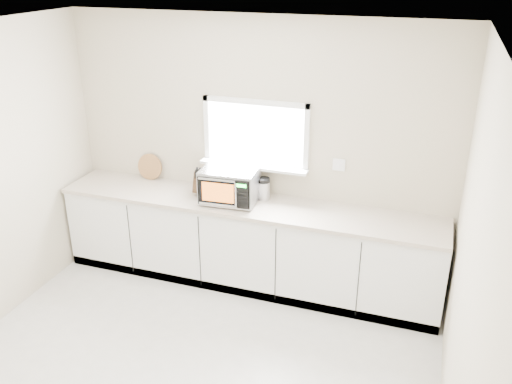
% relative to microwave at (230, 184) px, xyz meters
% --- Properties ---
extents(back_wall, '(4.00, 0.17, 2.70)m').
position_rel_microwave_xyz_m(back_wall, '(0.17, 0.33, 0.26)').
color(back_wall, beige).
rests_on(back_wall, ground).
extents(cabinets, '(3.92, 0.60, 0.88)m').
position_rel_microwave_xyz_m(cabinets, '(0.16, 0.03, -0.66)').
color(cabinets, white).
rests_on(cabinets, ground).
extents(countertop, '(3.92, 0.64, 0.04)m').
position_rel_microwave_xyz_m(countertop, '(0.16, 0.02, -0.20)').
color(countertop, beige).
rests_on(countertop, cabinets).
extents(microwave, '(0.57, 0.46, 0.35)m').
position_rel_microwave_xyz_m(microwave, '(0.00, 0.00, 0.00)').
color(microwave, black).
rests_on(microwave, countertop).
extents(knife_block, '(0.12, 0.22, 0.30)m').
position_rel_microwave_xyz_m(knife_block, '(-0.35, 0.09, -0.05)').
color(knife_block, '#452D18').
rests_on(knife_block, countertop).
extents(cutting_board, '(0.29, 0.07, 0.29)m').
position_rel_microwave_xyz_m(cutting_board, '(-1.05, 0.27, -0.04)').
color(cutting_board, '#AD7D43').
rests_on(cutting_board, countertop).
extents(coffee_grinder, '(0.15, 0.15, 0.23)m').
position_rel_microwave_xyz_m(coffee_grinder, '(0.30, 0.17, -0.07)').
color(coffee_grinder, silver).
rests_on(coffee_grinder, countertop).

